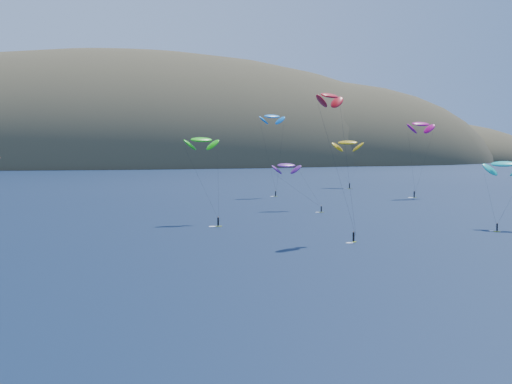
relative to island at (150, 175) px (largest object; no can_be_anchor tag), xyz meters
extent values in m
ellipsoid|color=#3D3526|center=(-19.40, -2.36, -1.86)|extent=(600.00, 300.00, 210.00)
ellipsoid|color=#3D3526|center=(140.60, -22.36, 1.38)|extent=(320.00, 220.00, 156.00)
ellipsoid|color=#3D3526|center=(260.60, 17.64, 5.70)|extent=(240.00, 180.00, 84.00)
cube|color=#C6D717|center=(-36.41, -456.39, 10.78)|extent=(1.58, 0.61, 0.09)
cylinder|color=black|center=(-36.41, -456.39, 11.75)|extent=(0.36, 0.36, 1.65)
sphere|color=#8C6047|center=(-36.41, -456.39, 12.70)|extent=(0.28, 0.28, 0.28)
ellipsoid|color=#20E013|center=(-38.04, -446.45, 28.87)|extent=(7.83, 4.27, 4.19)
cube|color=#C6D717|center=(-1.84, -381.11, 10.78)|extent=(1.48, 0.64, 0.08)
cylinder|color=black|center=(-1.84, -381.11, 11.67)|extent=(0.33, 0.33, 1.53)
sphere|color=#8C6047|center=(-1.84, -381.11, 12.56)|extent=(0.26, 0.26, 0.26)
ellipsoid|color=#107FDD|center=(-2.40, -378.71, 36.60)|extent=(9.07, 5.31, 4.76)
cube|color=#C6D717|center=(15.00, -478.76, 10.77)|extent=(1.13, 1.24, 0.07)
cylinder|color=black|center=(15.00, -478.76, 11.59)|extent=(0.31, 0.31, 1.39)
sphere|color=#8C6047|center=(15.00, -478.76, 12.40)|extent=(0.23, 0.23, 0.23)
ellipsoid|color=#11B7AA|center=(20.09, -472.87, 23.87)|extent=(8.02, 8.53, 4.47)
cube|color=#C6D717|center=(-5.35, -433.79, 10.77)|extent=(1.30, 0.42, 0.07)
cylinder|color=black|center=(-5.35, -433.79, 11.58)|extent=(0.30, 0.30, 1.38)
sphere|color=#8C6047|center=(-5.35, -433.79, 12.38)|extent=(0.23, 0.23, 0.23)
ellipsoid|color=#6C2089|center=(-11.80, -424.95, 22.31)|extent=(7.48, 3.69, 4.11)
cube|color=#C6D717|center=(39.30, -396.82, 10.78)|extent=(1.69, 0.74, 0.09)
cylinder|color=black|center=(39.30, -396.82, 11.81)|extent=(0.38, 0.38, 1.75)
sphere|color=#8C6047|center=(39.30, -396.82, 12.82)|extent=(0.29, 0.29, 0.29)
ellipsoid|color=#C40678|center=(42.39, -394.45, 34.04)|extent=(10.49, 6.15, 5.51)
cube|color=#C6D717|center=(-18.14, -485.47, 10.78)|extent=(1.45, 1.21, 0.08)
cylinder|color=black|center=(-18.14, -485.47, 11.71)|extent=(0.35, 0.35, 1.58)
sphere|color=#8C6047|center=(-18.14, -485.47, 12.63)|extent=(0.27, 0.27, 0.27)
ellipsoid|color=red|center=(-20.75, -479.94, 36.71)|extent=(7.69, 6.81, 3.96)
cube|color=#C6D717|center=(35.59, -352.18, 10.78)|extent=(1.69, 1.20, 0.09)
cylinder|color=black|center=(35.59, -352.18, 11.82)|extent=(0.39, 0.39, 1.77)
sphere|color=#8C6047|center=(35.59, -352.18, 12.85)|extent=(0.30, 0.30, 0.30)
ellipsoid|color=#C4990C|center=(38.37, -343.18, 28.06)|extent=(12.72, 10.19, 6.45)
camera|label=1|loc=(-66.40, -601.30, 28.47)|focal=50.00mm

